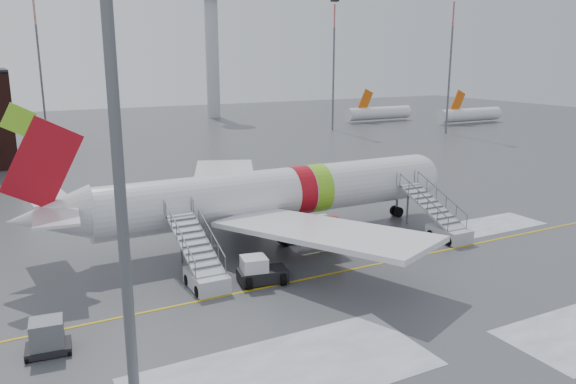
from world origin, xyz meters
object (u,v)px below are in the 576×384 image
airstair_fwd (442,225)px  airstair_aft (202,268)px  airliner (265,195)px  pushback_tug (260,271)px  light_mast_near (114,108)px  uld_container (47,338)px

airstair_fwd → airstair_aft: 19.73m
airliner → pushback_tug: airliner is taller
airliner → light_mast_near: light_mast_near is taller
airliner → uld_container: airliner is taller
airliner → airstair_fwd: bearing=-28.1°
airstair_fwd → pushback_tug: 16.58m
airstair_fwd → pushback_tug: size_ratio=2.33×
airstair_fwd → airstair_aft: bearing=180.0°
airstair_fwd → uld_container: 29.46m
airliner → light_mast_near: (-14.13, -17.07, 8.62)m
airstair_fwd → uld_container: airstair_fwd is taller
airliner → airstair_fwd: size_ratio=4.55×
pushback_tug → airliner: bearing=62.1°
airliner → pushback_tug: size_ratio=10.61×
airstair_aft → airstair_fwd: bearing=0.0°
light_mast_near → pushback_tug: bearing=42.4°
pushback_tug → uld_container: size_ratio=1.49×
airstair_aft → uld_container: 10.43m
pushback_tug → light_mast_near: light_mast_near is taller
airliner → light_mast_near: size_ratio=1.52×
airstair_aft → airliner: bearing=41.1°
airstair_aft → pushback_tug: airstair_aft is taller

